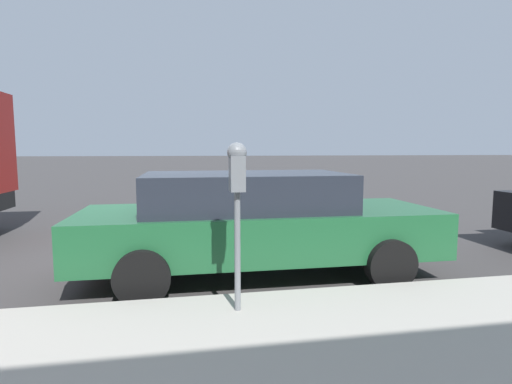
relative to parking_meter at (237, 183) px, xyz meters
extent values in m
plane|color=#3D3A3A|center=(2.65, 0.56, -1.43)|extent=(220.00, 220.00, 0.00)
cylinder|color=gray|center=(0.00, 0.00, -0.67)|extent=(0.06, 0.06, 1.18)
cube|color=gray|center=(0.00, 0.00, 0.09)|extent=(0.20, 0.14, 0.34)
sphere|color=gray|center=(0.00, 0.00, 0.29)|extent=(0.19, 0.19, 0.19)
cube|color=gold|center=(0.11, 0.00, 0.05)|extent=(0.01, 0.11, 0.12)
cube|color=black|center=(0.11, 0.00, 0.17)|extent=(0.01, 0.10, 0.08)
cube|color=#1E5B33|center=(1.60, -0.54, -0.81)|extent=(1.80, 4.89, 0.61)
cube|color=#232833|center=(1.60, -0.34, -0.25)|extent=(1.57, 2.74, 0.50)
cylinder|color=black|center=(2.46, -2.05, -1.11)|extent=(0.23, 0.64, 0.64)
cylinder|color=black|center=(0.71, -2.03, -1.11)|extent=(0.23, 0.64, 0.64)
cylinder|color=black|center=(2.49, 0.96, -1.11)|extent=(0.23, 0.64, 0.64)
cylinder|color=black|center=(0.74, 0.98, -1.11)|extent=(0.23, 0.64, 0.64)
camera|label=1|loc=(-3.79, 0.52, 0.32)|focal=28.00mm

